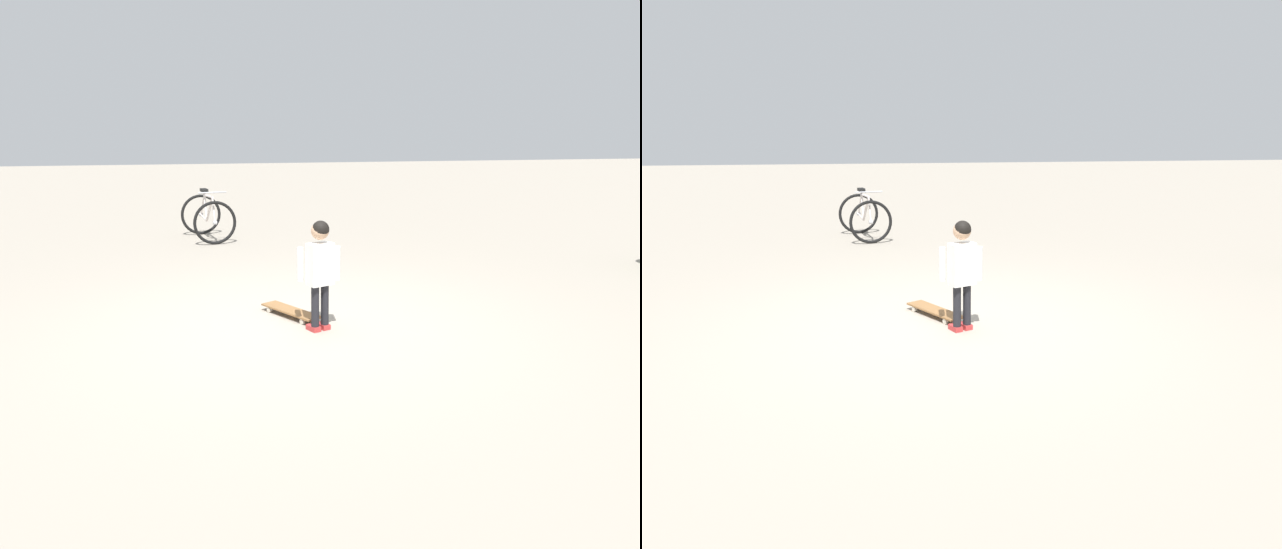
# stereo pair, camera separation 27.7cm
# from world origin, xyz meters

# --- Properties ---
(ground_plane) EXTENTS (50.00, 50.00, 0.00)m
(ground_plane) POSITION_xyz_m (0.00, 0.00, 0.00)
(ground_plane) COLOR #9E9384
(child_person) EXTENTS (0.41, 0.25, 1.06)m
(child_person) POSITION_xyz_m (-0.19, 0.21, 0.66)
(child_person) COLOR black
(child_person) RESTS_ON ground
(skateboard) EXTENTS (0.55, 0.75, 0.07)m
(skateboard) POSITION_xyz_m (0.02, -0.27, 0.06)
(skateboard) COLOR olive
(skateboard) RESTS_ON ground
(bicycle_near) EXTENTS (0.92, 1.19, 0.85)m
(bicycle_near) POSITION_xyz_m (0.75, -4.84, 0.38)
(bicycle_near) COLOR black
(bicycle_near) RESTS_ON ground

